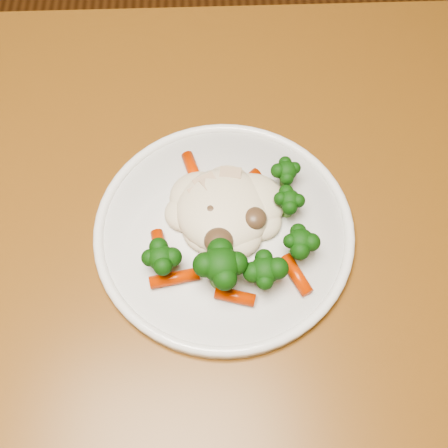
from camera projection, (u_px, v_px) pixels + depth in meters
name	position (u px, v px, depth m)	size (l,w,h in m)	color
dining_table	(319.00, 315.00, 0.63)	(1.14, 0.76, 0.75)	brown
plate	(224.00, 231.00, 0.55)	(0.25, 0.25, 0.01)	white
meal	(232.00, 225.00, 0.53)	(0.17, 0.17, 0.05)	beige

